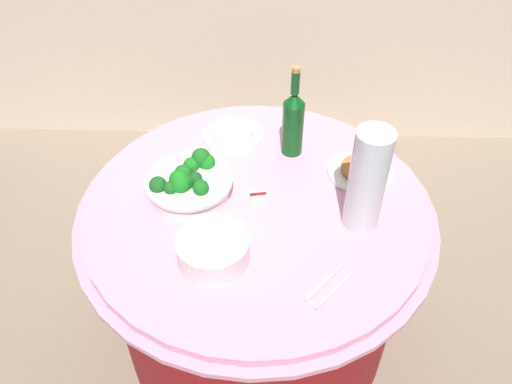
% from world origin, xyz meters
% --- Properties ---
extents(ground_plane, '(6.00, 6.00, 0.00)m').
position_xyz_m(ground_plane, '(0.00, 0.00, 0.00)').
color(ground_plane, gray).
extents(buffet_table, '(1.16, 1.16, 0.74)m').
position_xyz_m(buffet_table, '(0.00, 0.00, 0.38)').
color(buffet_table, maroon).
rests_on(buffet_table, ground_plane).
extents(broccoli_bowl, '(0.28, 0.28, 0.12)m').
position_xyz_m(broccoli_bowl, '(-0.22, 0.04, 0.79)').
color(broccoli_bowl, white).
rests_on(broccoli_bowl, buffet_table).
extents(plate_stack, '(0.21, 0.21, 0.08)m').
position_xyz_m(plate_stack, '(-0.12, -0.23, 0.78)').
color(plate_stack, white).
rests_on(plate_stack, buffet_table).
extents(wine_bottle, '(0.07, 0.07, 0.34)m').
position_xyz_m(wine_bottle, '(0.12, 0.27, 0.87)').
color(wine_bottle, '#0D4A19').
rests_on(wine_bottle, buffet_table).
extents(decorative_fruit_vase, '(0.11, 0.11, 0.34)m').
position_xyz_m(decorative_fruit_vase, '(0.32, -0.07, 0.89)').
color(decorative_fruit_vase, silver).
rests_on(decorative_fruit_vase, buffet_table).
extents(serving_tongs, '(0.14, 0.15, 0.01)m').
position_xyz_m(serving_tongs, '(0.20, -0.33, 0.74)').
color(serving_tongs, silver).
rests_on(serving_tongs, buffet_table).
extents(food_plate_rice, '(0.22, 0.22, 0.04)m').
position_xyz_m(food_plate_rice, '(-0.10, 0.35, 0.75)').
color(food_plate_rice, white).
rests_on(food_plate_rice, buffet_table).
extents(food_plate_peanuts, '(0.22, 0.22, 0.03)m').
position_xyz_m(food_plate_peanuts, '(0.35, 0.15, 0.75)').
color(food_plate_peanuts, white).
rests_on(food_plate_peanuts, buffet_table).
extents(label_placard_front, '(0.05, 0.02, 0.05)m').
position_xyz_m(label_placard_front, '(0.01, 0.00, 0.77)').
color(label_placard_front, white).
rests_on(label_placard_front, buffet_table).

